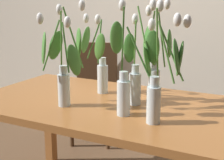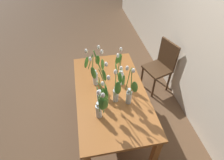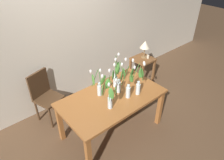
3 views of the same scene
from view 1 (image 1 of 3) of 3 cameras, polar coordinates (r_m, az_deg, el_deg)
The scene contains 8 objects.
dining_table at distance 1.94m, azimuth -0.75°, elevation -6.43°, with size 1.60×0.90×0.74m.
tulip_vase_0 at distance 1.92m, azimuth 7.59°, elevation 2.13°, with size 0.16×0.19×0.59m.
tulip_vase_1 at distance 1.83m, azimuth 4.42°, elevation 1.27°, with size 0.23×0.13×0.58m.
tulip_vase_2 at distance 1.55m, azimuth 8.53°, elevation 0.12°, with size 0.23×0.17×0.58m.
tulip_vase_3 at distance 2.05m, azimuth -2.23°, elevation 2.57°, with size 0.22×0.14×0.50m.
tulip_vase_4 at distance 1.65m, azimuth 2.56°, elevation 0.12°, with size 0.26×0.15×0.58m.
tulip_vase_5 at distance 1.81m, azimuth -8.49°, elevation 2.54°, with size 0.27×0.28×0.58m.
dining_chair at distance 3.13m, azimuth -3.02°, elevation -1.03°, with size 0.50×0.50×0.93m.
Camera 1 is at (0.85, -1.61, 1.31)m, focal length 52.19 mm.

